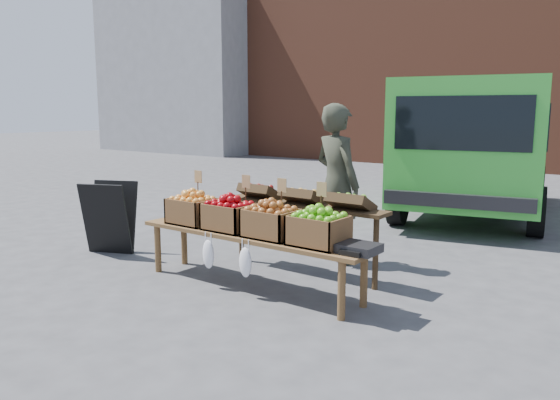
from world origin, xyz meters
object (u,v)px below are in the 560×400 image
Objects in this scene: chalkboard_sign at (110,217)px; crate_golden_apples at (193,211)px; vendor at (337,184)px; back_table at (303,228)px; weighing_scale at (359,248)px; delivery_van at (477,149)px; crate_red_apples at (272,223)px; crate_russet_pears at (230,217)px; crate_green_apples at (318,231)px; display_bench at (251,261)px.

chalkboard_sign is 1.85× the size of crate_golden_apples.
back_table is (-0.03, -0.66, -0.42)m from vendor.
weighing_scale is (2.08, 0.00, -0.10)m from crate_golden_apples.
delivery_van reaches higher than chalkboard_sign.
crate_russet_pears is at bearing 180.00° from crate_red_apples.
crate_red_apples is at bearing 113.17° from vendor.
vendor is at bearing -106.19° from delivery_van.
vendor is 3.78× the size of crate_green_apples.
crate_golden_apples reaches higher than display_bench.
crate_red_apples is (0.55, 0.00, 0.00)m from crate_russet_pears.
crate_golden_apples is at bearing 180.00° from weighing_scale.
delivery_van is at bearing 85.01° from display_bench.
crate_green_apples is at bearing -98.49° from delivery_van.
crate_green_apples is at bearing 0.00° from crate_russet_pears.
display_bench is at bearing 180.00° from weighing_scale.
crate_golden_apples is 1.47× the size of weighing_scale.
delivery_van reaches higher than weighing_scale.
crate_russet_pears is at bearing 180.00° from weighing_scale.
delivery_van reaches higher than back_table.
crate_green_apples is (1.65, 0.00, 0.00)m from crate_golden_apples.
weighing_scale is (1.07, -1.38, -0.33)m from vendor.
crate_golden_apples is at bearing -115.17° from delivery_van.
vendor is 1.41m from crate_red_apples.
chalkboard_sign is (-2.83, -5.60, -0.67)m from delivery_van.
chalkboard_sign is 3.17m from crate_green_apples.
delivery_van is at bearing 76.77° from crate_golden_apples.
delivery_van is at bearing 86.00° from back_table.
weighing_scale reaches higher than display_bench.
weighing_scale is at bearing -23.90° from chalkboard_sign.
back_table is 4.20× the size of crate_golden_apples.
vendor is 3.78× the size of crate_russet_pears.
back_table is at bearing 133.25° from crate_green_apples.
delivery_van is 1.88× the size of display_bench.
vendor is 1.72m from crate_golden_apples.
crate_golden_apples is at bearing 180.00° from display_bench.
chalkboard_sign is 2.59m from back_table.
display_bench is at bearing 101.84° from vendor.
crate_golden_apples and crate_green_apples have the same top height.
crate_russet_pears is (-0.45, -1.38, -0.23)m from vendor.
vendor is at bearing 82.77° from display_bench.
delivery_van is at bearing 82.22° from crate_russet_pears.
back_table reaches higher than weighing_scale.
delivery_van is at bearing 97.77° from weighing_scale.
crate_red_apples reaches higher than display_bench.
display_bench is at bearing 0.00° from crate_golden_apples.
back_table is 1.22m from crate_golden_apples.
crate_red_apples is (0.10, -1.38, -0.23)m from vendor.
crate_golden_apples is (-0.82, 0.00, 0.42)m from display_bench.
crate_green_apples is 1.47× the size of weighing_scale.
crate_red_apples is at bearing 0.00° from display_bench.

